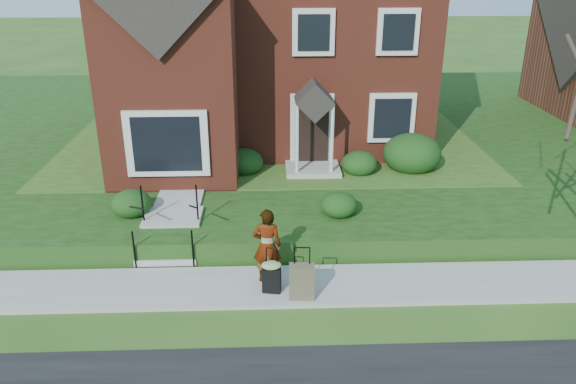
{
  "coord_description": "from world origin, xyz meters",
  "views": [
    {
      "loc": [
        -0.13,
        -10.31,
        6.54
      ],
      "look_at": [
        0.33,
        2.0,
        1.39
      ],
      "focal_mm": 35.0,
      "sensor_mm": 36.0,
      "label": 1
    }
  ],
  "objects_px": {
    "suitcase_black": "(272,275)",
    "front_steps": "(171,231)",
    "suitcase_olive": "(302,282)",
    "woman": "(267,246)"
  },
  "relations": [
    {
      "from": "suitcase_black",
      "to": "suitcase_olive",
      "type": "distance_m",
      "value": 0.66
    },
    {
      "from": "front_steps",
      "to": "woman",
      "type": "xyz_separation_m",
      "value": [
        2.32,
        -1.66,
        0.45
      ]
    },
    {
      "from": "front_steps",
      "to": "suitcase_olive",
      "type": "distance_m",
      "value": 3.83
    },
    {
      "from": "suitcase_olive",
      "to": "suitcase_black",
      "type": "bearing_deg",
      "value": 160.81
    },
    {
      "from": "woman",
      "to": "suitcase_black",
      "type": "distance_m",
      "value": 0.64
    },
    {
      "from": "woman",
      "to": "suitcase_black",
      "type": "bearing_deg",
      "value": 103.31
    },
    {
      "from": "suitcase_black",
      "to": "suitcase_olive",
      "type": "height_order",
      "value": "suitcase_olive"
    },
    {
      "from": "suitcase_black",
      "to": "front_steps",
      "type": "bearing_deg",
      "value": 148.54
    },
    {
      "from": "suitcase_black",
      "to": "suitcase_olive",
      "type": "relative_size",
      "value": 0.9
    },
    {
      "from": "front_steps",
      "to": "suitcase_black",
      "type": "bearing_deg",
      "value": -41.26
    }
  ]
}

